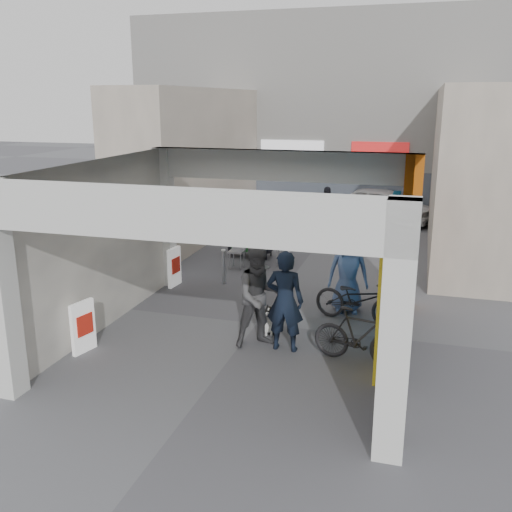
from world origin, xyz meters
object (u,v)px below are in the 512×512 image
(cafe_set, at_px, (260,253))
(man_with_dog, at_px, (285,301))
(border_collie, at_px, (270,322))
(man_back_turned, at_px, (260,296))
(man_elderly, at_px, (348,272))
(bicycle_front, at_px, (358,300))
(white_van, at_px, (383,205))
(produce_stand, at_px, (252,246))
(man_crates, at_px, (327,212))
(bicycle_rear, at_px, (359,336))

(cafe_set, bearing_deg, man_with_dog, -69.40)
(border_collie, distance_m, man_back_turned, 0.95)
(man_elderly, bearing_deg, cafe_set, 122.14)
(border_collie, bearing_deg, man_with_dog, -69.62)
(cafe_set, xyz_separation_m, man_back_turned, (1.55, -5.41, 0.66))
(man_with_dog, relative_size, man_back_turned, 0.98)
(man_elderly, relative_size, bicycle_front, 0.93)
(man_elderly, xyz_separation_m, white_van, (0.02, 10.19, -0.24))
(produce_stand, distance_m, man_crates, 3.83)
(cafe_set, relative_size, bicycle_front, 0.82)
(bicycle_front, bearing_deg, cafe_set, 57.09)
(border_collie, distance_m, bicycle_front, 2.01)
(bicycle_rear, bearing_deg, white_van, 14.89)
(cafe_set, xyz_separation_m, man_with_dog, (2.06, -5.47, 0.63))
(white_van, bearing_deg, man_with_dog, -165.90)
(man_with_dog, distance_m, man_back_turned, 0.51)
(bicycle_rear, bearing_deg, border_collie, 78.32)
(border_collie, distance_m, white_van, 12.03)
(man_with_dog, relative_size, man_crates, 1.13)
(produce_stand, distance_m, border_collie, 5.97)
(produce_stand, distance_m, man_with_dog, 6.76)
(man_elderly, relative_size, man_crates, 1.06)
(bicycle_front, relative_size, bicycle_rear, 1.14)
(man_crates, bearing_deg, border_collie, 83.21)
(cafe_set, bearing_deg, white_van, 67.49)
(man_back_turned, distance_m, white_van, 12.61)
(bicycle_rear, bearing_deg, bicycle_front, 19.55)
(bicycle_front, bearing_deg, bicycle_rear, -157.13)
(man_with_dog, distance_m, man_crates, 9.65)
(produce_stand, xyz_separation_m, man_with_dog, (2.53, -6.24, 0.64))
(bicycle_front, height_order, white_van, white_van)
(man_back_turned, height_order, bicycle_front, man_back_turned)
(border_collie, xyz_separation_m, white_van, (1.34, 11.95, 0.42))
(border_collie, height_order, man_crates, man_crates)
(cafe_set, relative_size, man_crates, 0.93)
(man_crates, distance_m, bicycle_front, 8.09)
(cafe_set, xyz_separation_m, border_collie, (1.61, -4.83, -0.09))
(produce_stand, xyz_separation_m, man_elderly, (3.41, -3.84, 0.58))
(produce_stand, xyz_separation_m, man_crates, (1.74, 3.37, 0.53))
(cafe_set, distance_m, bicycle_front, 4.92)
(bicycle_front, distance_m, bicycle_rear, 1.99)
(bicycle_front, bearing_deg, man_elderly, 42.72)
(border_collie, relative_size, man_crates, 0.37)
(man_back_turned, bearing_deg, bicycle_front, 10.72)
(man_with_dog, xyz_separation_m, man_elderly, (0.87, 2.40, -0.06))
(man_with_dog, bearing_deg, man_crates, -85.92)
(man_with_dog, xyz_separation_m, man_crates, (-0.80, 9.61, -0.11))
(border_collie, bearing_deg, man_crates, 77.61)
(bicycle_front, xyz_separation_m, bicycle_rear, (0.25, -1.98, 0.00))
(cafe_set, xyz_separation_m, produce_stand, (-0.48, 0.77, -0.01))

